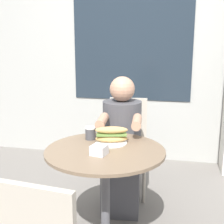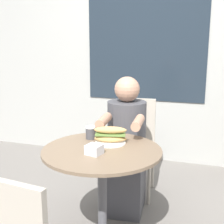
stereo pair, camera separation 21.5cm
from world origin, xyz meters
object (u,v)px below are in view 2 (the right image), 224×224
seated_diner (126,153)px  drink_cup (91,132)px  sandwich_on_plate (110,136)px  cafe_table (102,176)px  diner_chair (135,137)px

seated_diner → drink_cup: bearing=61.6°
seated_diner → sandwich_on_plate: seated_diner is taller
sandwich_on_plate → drink_cup: (-0.16, 0.05, -0.01)m
cafe_table → sandwich_on_plate: 0.27m
cafe_table → diner_chair: bearing=90.3°
cafe_table → seated_diner: (0.01, 0.56, -0.04)m
diner_chair → seated_diner: (0.01, -0.35, -0.03)m
cafe_table → diner_chair: size_ratio=0.89×
diner_chair → cafe_table: bearing=84.7°
cafe_table → drink_cup: (-0.15, 0.19, 0.23)m
cafe_table → seated_diner: 0.56m
diner_chair → sandwich_on_plate: size_ratio=3.78×
cafe_table → drink_cup: size_ratio=8.68×
diner_chair → seated_diner: size_ratio=0.78×
drink_cup → seated_diner: bearing=67.2°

